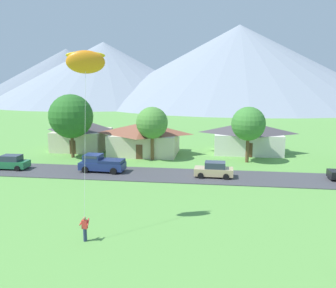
{
  "coord_description": "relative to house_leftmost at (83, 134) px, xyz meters",
  "views": [
    {
      "loc": [
        2.82,
        -7.08,
        10.37
      ],
      "look_at": [
        -0.66,
        17.97,
        5.82
      ],
      "focal_mm": 37.17,
      "sensor_mm": 36.0,
      "label": 1
    }
  ],
  "objects": [
    {
      "name": "tree_center",
      "position": [
        12.14,
        -6.16,
        2.6
      ],
      "size": [
        4.21,
        4.21,
        7.12
      ],
      "color": "brown",
      "rests_on": "ground"
    },
    {
      "name": "house_right_center",
      "position": [
        25.14,
        0.44,
        -0.02
      ],
      "size": [
        10.35,
        6.76,
        4.57
      ],
      "color": "silver",
      "rests_on": "ground"
    },
    {
      "name": "house_left_center",
      "position": [
        10.31,
        -2.41,
        0.01
      ],
      "size": [
        10.15,
        7.66,
        4.62
      ],
      "color": "beige",
      "rests_on": "ground"
    },
    {
      "name": "tree_left_of_center",
      "position": [
        24.61,
        -5.78,
        2.64
      ],
      "size": [
        4.36,
        4.36,
        7.23
      ],
      "color": "brown",
      "rests_on": "ground"
    },
    {
      "name": "mountain_west_ridge",
      "position": [
        -59.58,
        130.77,
        11.44
      ],
      "size": [
        98.86,
        98.86,
        27.64
      ],
      "primitive_type": "cone",
      "color": "slate",
      "rests_on": "ground"
    },
    {
      "name": "parked_car_tan_mid_east",
      "position": [
        20.41,
        -13.82,
        -1.52
      ],
      "size": [
        4.24,
        2.15,
        1.68
      ],
      "color": "tan",
      "rests_on": "road_strip"
    },
    {
      "name": "parked_car_green_mid_west",
      "position": [
        -3.64,
        -13.6,
        -1.52
      ],
      "size": [
        4.23,
        2.13,
        1.68
      ],
      "color": "#237042",
      "rests_on": "road_strip"
    },
    {
      "name": "mountain_central_ridge",
      "position": [
        -35.03,
        118.37,
        12.33
      ],
      "size": [
        110.07,
        110.07,
        29.42
      ],
      "primitive_type": "cone",
      "color": "gray",
      "rests_on": "ground"
    },
    {
      "name": "mountain_far_west_ridge",
      "position": [
        30.36,
        118.75,
        15.71
      ],
      "size": [
        136.73,
        136.73,
        36.18
      ],
      "primitive_type": "cone",
      "color": "gray",
      "rests_on": "ground"
    },
    {
      "name": "kite_flyer_with_kite",
      "position": [
        11.7,
        -28.05,
        8.99
      ],
      "size": [
        2.84,
        3.68,
        12.51
      ],
      "color": "navy",
      "rests_on": "ground"
    },
    {
      "name": "road_strip",
      "position": [
        17.67,
        -13.64,
        -2.34
      ],
      "size": [
        160.0,
        6.04,
        0.08
      ],
      "primitive_type": "cube",
      "color": "#424247",
      "rests_on": "ground"
    },
    {
      "name": "house_leftmost",
      "position": [
        0.0,
        0.0,
        0.0
      ],
      "size": [
        8.08,
        8.5,
        4.6
      ],
      "color": "beige",
      "rests_on": "ground"
    },
    {
      "name": "tree_right_of_center",
      "position": [
        0.96,
        -6.17,
        3.33
      ],
      "size": [
        5.97,
        5.97,
        8.71
      ],
      "color": "brown",
      "rests_on": "ground"
    },
    {
      "name": "pickup_truck_navy_east_side",
      "position": [
        7.43,
        -13.26,
        -1.32
      ],
      "size": [
        5.29,
        2.52,
        1.99
      ],
      "color": "navy",
      "rests_on": "road_strip"
    }
  ]
}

